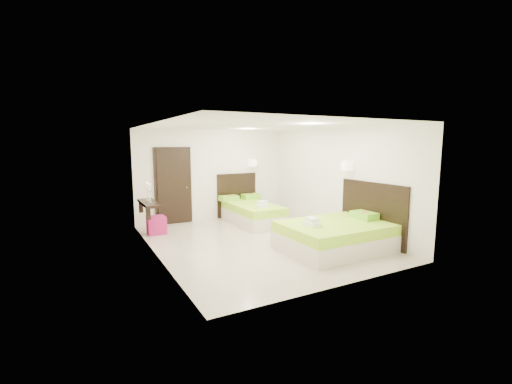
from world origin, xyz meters
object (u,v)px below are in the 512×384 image
bed_single (251,211)px  bed_double (337,234)px  nightstand (251,207)px  ottoman (156,225)px

bed_single → bed_double: bearing=-80.9°
nightstand → bed_single: bearing=-134.7°
bed_double → ottoman: size_ratio=5.09×
bed_single → nightstand: size_ratio=4.15×
bed_single → ottoman: size_ratio=4.90×
ottoman → bed_double: bearing=-44.6°
bed_double → nightstand: (0.04, 4.04, -0.09)m
bed_single → nightstand: 1.14m
bed_single → bed_double: 3.07m
nightstand → ottoman: size_ratio=1.18×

